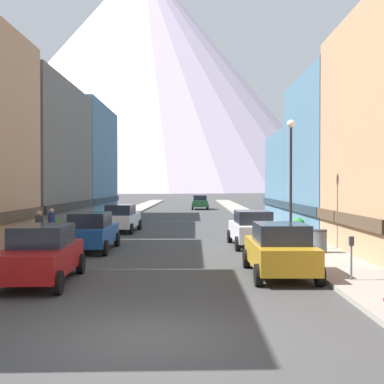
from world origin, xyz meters
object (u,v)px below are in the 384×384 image
(car_driving_0, at_px, (200,202))
(potted_plant_0, at_px, (36,232))
(car_right_0, at_px, (280,249))
(trash_bin_right, at_px, (320,241))
(potted_plant_1, at_px, (298,225))
(pedestrian_1, at_px, (39,230))
(car_left_2, at_px, (121,218))
(potted_plant_2, at_px, (56,226))
(car_right_1, at_px, (252,228))
(parking_meter_near, at_px, (351,252))
(streetlamp_right, at_px, (291,164))
(car_left_0, at_px, (41,254))
(car_left_1, at_px, (91,231))
(pedestrian_0, at_px, (52,227))

(car_driving_0, distance_m, potted_plant_0, 37.44)
(car_right_0, relative_size, trash_bin_right, 4.50)
(potted_plant_1, height_order, pedestrian_1, pedestrian_1)
(car_left_2, relative_size, potted_plant_2, 4.69)
(car_driving_0, relative_size, trash_bin_right, 4.49)
(car_right_1, bearing_deg, parking_meter_near, -78.06)
(trash_bin_right, height_order, potted_plant_1, potted_plant_1)
(potted_plant_2, xyz_separation_m, streetlamp_right, (12.35, -5.62, 3.30))
(car_right_1, relative_size, pedestrian_1, 2.64)
(car_left_0, distance_m, parking_meter_near, 9.56)
(car_left_1, relative_size, car_right_0, 1.00)
(pedestrian_0, height_order, streetlamp_right, streetlamp_right)
(car_right_0, height_order, car_driving_0, same)
(car_left_1, height_order, pedestrian_1, pedestrian_1)
(car_left_2, distance_m, parking_meter_near, 19.25)
(pedestrian_0, distance_m, streetlamp_right, 12.21)
(pedestrian_1, bearing_deg, streetlamp_right, -1.56)
(parking_meter_near, distance_m, pedestrian_1, 14.27)
(car_left_2, height_order, car_right_0, same)
(car_left_2, height_order, parking_meter_near, car_left_2)
(car_driving_0, bearing_deg, potted_plant_0, -103.28)
(parking_meter_near, height_order, pedestrian_0, pedestrian_0)
(trash_bin_right, bearing_deg, pedestrian_0, 163.88)
(car_left_0, height_order, car_left_2, same)
(trash_bin_right, bearing_deg, streetlamp_right, 126.62)
(car_left_0, distance_m, car_left_2, 16.48)
(car_left_1, relative_size, car_driving_0, 1.00)
(potted_plant_0, bearing_deg, streetlamp_right, -9.93)
(parking_meter_near, distance_m, streetlamp_right, 7.99)
(car_right_1, distance_m, car_driving_0, 36.87)
(car_right_0, bearing_deg, car_left_0, -171.65)
(pedestrian_0, bearing_deg, parking_meter_near, -38.96)
(pedestrian_0, bearing_deg, potted_plant_2, 102.70)
(car_left_1, bearing_deg, potted_plant_0, 148.06)
(car_left_1, bearing_deg, potted_plant_2, 120.39)
(car_left_0, relative_size, pedestrian_0, 2.61)
(pedestrian_0, bearing_deg, car_driving_0, 77.80)
(car_left_0, xyz_separation_m, parking_meter_near, (9.55, -0.24, 0.11))
(car_left_2, bearing_deg, pedestrian_1, -105.23)
(car_right_0, xyz_separation_m, trash_bin_right, (2.55, 4.71, -0.26))
(car_left_2, distance_m, pedestrian_0, 7.42)
(car_driving_0, height_order, streetlamp_right, streetlamp_right)
(trash_bin_right, xyz_separation_m, potted_plant_0, (-13.35, 3.51, 0.04))
(car_driving_0, relative_size, pedestrian_1, 2.60)
(car_right_1, relative_size, parking_meter_near, 3.36)
(car_left_2, xyz_separation_m, trash_bin_right, (10.15, -10.65, -0.26))
(car_left_2, bearing_deg, potted_plant_0, -114.11)
(car_right_0, distance_m, pedestrian_1, 11.90)
(car_left_1, height_order, parking_meter_near, car_left_1)
(potted_plant_2, xyz_separation_m, pedestrian_0, (0.75, -3.33, 0.26))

